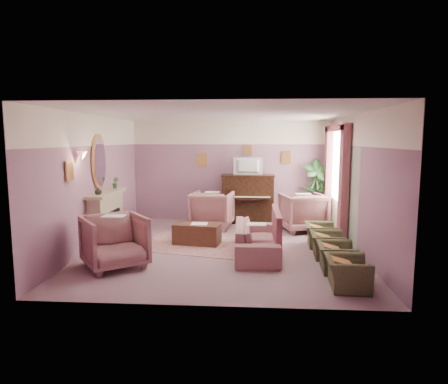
# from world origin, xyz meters

# --- Properties ---
(floor) EXTENTS (5.50, 6.00, 0.01)m
(floor) POSITION_xyz_m (0.00, 0.00, 0.00)
(floor) COLOR gray
(floor) RESTS_ON ground
(ceiling) EXTENTS (5.50, 6.00, 0.01)m
(ceiling) POSITION_xyz_m (0.00, 0.00, 2.80)
(ceiling) COLOR white
(ceiling) RESTS_ON wall_back
(wall_back) EXTENTS (5.50, 0.02, 2.80)m
(wall_back) POSITION_xyz_m (0.00, 3.00, 1.40)
(wall_back) COLOR slate
(wall_back) RESTS_ON floor
(wall_front) EXTENTS (5.50, 0.02, 2.80)m
(wall_front) POSITION_xyz_m (0.00, -3.00, 1.40)
(wall_front) COLOR slate
(wall_front) RESTS_ON floor
(wall_left) EXTENTS (0.02, 6.00, 2.80)m
(wall_left) POSITION_xyz_m (-2.75, 0.00, 1.40)
(wall_left) COLOR slate
(wall_left) RESTS_ON floor
(wall_right) EXTENTS (0.02, 6.00, 2.80)m
(wall_right) POSITION_xyz_m (2.75, 0.00, 1.40)
(wall_right) COLOR slate
(wall_right) RESTS_ON floor
(picture_rail_band) EXTENTS (5.50, 0.01, 0.65)m
(picture_rail_band) POSITION_xyz_m (0.00, 2.99, 2.47)
(picture_rail_band) COLOR white
(picture_rail_band) RESTS_ON wall_back
(stripe_panel) EXTENTS (0.01, 3.00, 2.15)m
(stripe_panel) POSITION_xyz_m (2.73, 1.30, 1.07)
(stripe_panel) COLOR #9DA894
(stripe_panel) RESTS_ON wall_right
(fireplace_surround) EXTENTS (0.30, 1.40, 1.10)m
(fireplace_surround) POSITION_xyz_m (-2.59, 0.20, 0.55)
(fireplace_surround) COLOR tan
(fireplace_surround) RESTS_ON floor
(fireplace_inset) EXTENTS (0.18, 0.72, 0.68)m
(fireplace_inset) POSITION_xyz_m (-2.49, 0.20, 0.40)
(fireplace_inset) COLOR black
(fireplace_inset) RESTS_ON floor
(fire_ember) EXTENTS (0.06, 0.54, 0.10)m
(fire_ember) POSITION_xyz_m (-2.45, 0.20, 0.22)
(fire_ember) COLOR orange
(fire_ember) RESTS_ON floor
(mantel_shelf) EXTENTS (0.40, 1.55, 0.07)m
(mantel_shelf) POSITION_xyz_m (-2.56, 0.20, 1.12)
(mantel_shelf) COLOR tan
(mantel_shelf) RESTS_ON fireplace_surround
(hearth) EXTENTS (0.55, 1.50, 0.02)m
(hearth) POSITION_xyz_m (-2.39, 0.20, 0.01)
(hearth) COLOR tan
(hearth) RESTS_ON floor
(mirror_frame) EXTENTS (0.04, 0.72, 1.20)m
(mirror_frame) POSITION_xyz_m (-2.70, 0.20, 1.80)
(mirror_frame) COLOR #D8A050
(mirror_frame) RESTS_ON wall_left
(mirror_glass) EXTENTS (0.01, 0.60, 1.06)m
(mirror_glass) POSITION_xyz_m (-2.67, 0.20, 1.80)
(mirror_glass) COLOR silver
(mirror_glass) RESTS_ON wall_left
(sconce_shade) EXTENTS (0.20, 0.20, 0.16)m
(sconce_shade) POSITION_xyz_m (-2.62, -0.85, 1.98)
(sconce_shade) COLOR #FDA87C
(sconce_shade) RESTS_ON wall_left
(piano) EXTENTS (1.40, 0.60, 1.30)m
(piano) POSITION_xyz_m (0.50, 2.68, 0.65)
(piano) COLOR black
(piano) RESTS_ON floor
(piano_keyshelf) EXTENTS (1.30, 0.12, 0.06)m
(piano_keyshelf) POSITION_xyz_m (0.50, 2.33, 0.72)
(piano_keyshelf) COLOR black
(piano_keyshelf) RESTS_ON piano
(piano_keys) EXTENTS (1.20, 0.08, 0.02)m
(piano_keys) POSITION_xyz_m (0.50, 2.33, 0.76)
(piano_keys) COLOR white
(piano_keys) RESTS_ON piano
(piano_top) EXTENTS (1.45, 0.65, 0.04)m
(piano_top) POSITION_xyz_m (0.50, 2.68, 1.31)
(piano_top) COLOR black
(piano_top) RESTS_ON piano
(television) EXTENTS (0.80, 0.12, 0.48)m
(television) POSITION_xyz_m (0.50, 2.63, 1.60)
(television) COLOR black
(television) RESTS_ON piano
(print_back_left) EXTENTS (0.30, 0.03, 0.38)m
(print_back_left) POSITION_xyz_m (-0.80, 2.96, 1.72)
(print_back_left) COLOR #D8A050
(print_back_left) RESTS_ON wall_back
(print_back_right) EXTENTS (0.26, 0.03, 0.34)m
(print_back_right) POSITION_xyz_m (1.55, 2.96, 1.78)
(print_back_right) COLOR #D8A050
(print_back_right) RESTS_ON wall_back
(print_back_mid) EXTENTS (0.22, 0.03, 0.26)m
(print_back_mid) POSITION_xyz_m (0.50, 2.96, 2.00)
(print_back_mid) COLOR #D8A050
(print_back_mid) RESTS_ON wall_back
(print_left_wall) EXTENTS (0.03, 0.28, 0.36)m
(print_left_wall) POSITION_xyz_m (-2.71, -1.20, 1.72)
(print_left_wall) COLOR #D8A050
(print_left_wall) RESTS_ON wall_left
(window_blind) EXTENTS (0.03, 1.40, 1.80)m
(window_blind) POSITION_xyz_m (2.70, 1.55, 1.70)
(window_blind) COLOR silver
(window_blind) RESTS_ON wall_right
(curtain_left) EXTENTS (0.16, 0.34, 2.60)m
(curtain_left) POSITION_xyz_m (2.62, 0.63, 1.30)
(curtain_left) COLOR #8A434F
(curtain_left) RESTS_ON floor
(curtain_right) EXTENTS (0.16, 0.34, 2.60)m
(curtain_right) POSITION_xyz_m (2.62, 2.47, 1.30)
(curtain_right) COLOR #8A434F
(curtain_right) RESTS_ON floor
(pelmet) EXTENTS (0.16, 2.20, 0.16)m
(pelmet) POSITION_xyz_m (2.62, 1.55, 2.56)
(pelmet) COLOR #8A434F
(pelmet) RESTS_ON wall_right
(mantel_plant) EXTENTS (0.16, 0.16, 0.28)m
(mantel_plant) POSITION_xyz_m (-2.55, 0.75, 1.29)
(mantel_plant) COLOR #2C602D
(mantel_plant) RESTS_ON mantel_shelf
(mantel_vase) EXTENTS (0.16, 0.16, 0.16)m
(mantel_vase) POSITION_xyz_m (-2.55, -0.30, 1.23)
(mantel_vase) COLOR white
(mantel_vase) RESTS_ON mantel_shelf
(area_rug) EXTENTS (2.84, 2.31, 0.01)m
(area_rug) POSITION_xyz_m (-0.55, 0.25, 0.01)
(area_rug) COLOR #A66D6B
(area_rug) RESTS_ON floor
(coffee_table) EXTENTS (1.07, 0.65, 0.45)m
(coffee_table) POSITION_xyz_m (-0.58, 0.26, 0.23)
(coffee_table) COLOR #4A2A1B
(coffee_table) RESTS_ON floor
(table_paper) EXTENTS (0.35, 0.28, 0.01)m
(table_paper) POSITION_xyz_m (-0.53, 0.26, 0.46)
(table_paper) COLOR white
(table_paper) RESTS_ON coffee_table
(sofa) EXTENTS (0.71, 2.13, 0.86)m
(sofa) POSITION_xyz_m (0.70, -0.43, 0.43)
(sofa) COLOR #9E6A6A
(sofa) RESTS_ON floor
(sofa_throw) EXTENTS (0.11, 1.61, 0.59)m
(sofa_throw) POSITION_xyz_m (1.10, -0.43, 0.60)
(sofa_throw) COLOR #8A434F
(sofa_throw) RESTS_ON sofa
(floral_armchair_left) EXTENTS (1.01, 1.01, 1.05)m
(floral_armchair_left) POSITION_xyz_m (-0.42, 1.91, 0.53)
(floral_armchair_left) COLOR #9E6A6A
(floral_armchair_left) RESTS_ON floor
(floral_armchair_right) EXTENTS (1.01, 1.01, 1.05)m
(floral_armchair_right) POSITION_xyz_m (1.89, 1.71, 0.53)
(floral_armchair_right) COLOR #9E6A6A
(floral_armchair_right) RESTS_ON floor
(floral_armchair_front) EXTENTS (1.01, 1.01, 1.05)m
(floral_armchair_front) POSITION_xyz_m (-1.84, -1.43, 0.53)
(floral_armchair_front) COLOR #9E6A6A
(floral_armchair_front) RESTS_ON floor
(olive_chair_a) EXTENTS (0.52, 0.75, 0.65)m
(olive_chair_a) POSITION_xyz_m (2.09, -2.18, 0.32)
(olive_chair_a) COLOR #4D5031
(olive_chair_a) RESTS_ON floor
(olive_chair_b) EXTENTS (0.52, 0.75, 0.65)m
(olive_chair_b) POSITION_xyz_m (2.09, -1.36, 0.32)
(olive_chair_b) COLOR #4D5031
(olive_chair_b) RESTS_ON floor
(olive_chair_c) EXTENTS (0.52, 0.75, 0.65)m
(olive_chair_c) POSITION_xyz_m (2.09, -0.54, 0.32)
(olive_chair_c) COLOR #4D5031
(olive_chair_c) RESTS_ON floor
(olive_chair_d) EXTENTS (0.52, 0.75, 0.65)m
(olive_chair_d) POSITION_xyz_m (2.09, 0.28, 0.32)
(olive_chair_d) COLOR #4D5031
(olive_chair_d) RESTS_ON floor
(side_table) EXTENTS (0.52, 0.52, 0.70)m
(side_table) POSITION_xyz_m (2.39, 2.63, 0.35)
(side_table) COLOR white
(side_table) RESTS_ON floor
(side_plant_big) EXTENTS (0.30, 0.30, 0.34)m
(side_plant_big) POSITION_xyz_m (2.39, 2.63, 0.87)
(side_plant_big) COLOR #2C602D
(side_plant_big) RESTS_ON side_table
(side_plant_small) EXTENTS (0.16, 0.16, 0.28)m
(side_plant_small) POSITION_xyz_m (2.51, 2.53, 0.84)
(side_plant_small) COLOR #2C602D
(side_plant_small) RESTS_ON side_table
(palm_pot) EXTENTS (0.34, 0.34, 0.34)m
(palm_pot) POSITION_xyz_m (2.35, 2.62, 0.17)
(palm_pot) COLOR #995446
(palm_pot) RESTS_ON floor
(palm_plant) EXTENTS (0.76, 0.76, 1.44)m
(palm_plant) POSITION_xyz_m (2.35, 2.62, 1.06)
(palm_plant) COLOR #2C602D
(palm_plant) RESTS_ON palm_pot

